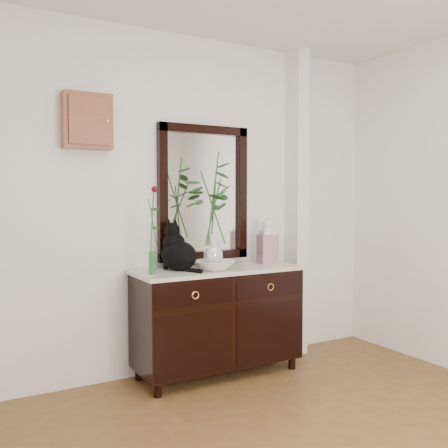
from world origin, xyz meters
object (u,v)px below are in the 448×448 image
sideboard (218,315)px  cat (179,246)px  ginger_jar (268,240)px  lotus_bowl (213,265)px

sideboard → cat: 0.65m
ginger_jar → sideboard: bearing=-176.2°
cat → lotus_bowl: (0.23, -0.11, -0.15)m
cat → lotus_bowl: size_ratio=1.24×
cat → ginger_jar: 0.81m
cat → lotus_bowl: bearing=-49.5°
sideboard → lotus_bowl: size_ratio=4.46×
lotus_bowl → ginger_jar: bearing=11.0°
sideboard → ginger_jar: bearing=3.8°
sideboard → cat: size_ratio=3.60×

